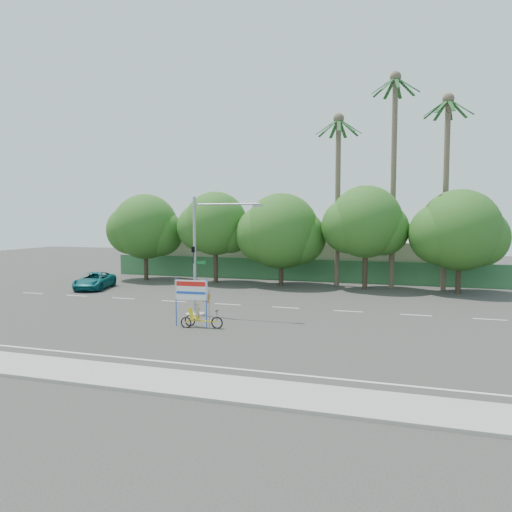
% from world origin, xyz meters
% --- Properties ---
extents(ground, '(120.00, 120.00, 0.00)m').
position_xyz_m(ground, '(0.00, 0.00, 0.00)').
color(ground, '#33302D').
rests_on(ground, ground).
extents(sidewalk_near, '(50.00, 2.40, 0.12)m').
position_xyz_m(sidewalk_near, '(0.00, -7.50, 0.06)').
color(sidewalk_near, gray).
rests_on(sidewalk_near, ground).
extents(fence, '(38.00, 0.08, 2.00)m').
position_xyz_m(fence, '(0.00, 21.50, 1.00)').
color(fence, '#336B3D').
rests_on(fence, ground).
extents(building_left, '(12.00, 8.00, 4.00)m').
position_xyz_m(building_left, '(-10.00, 26.00, 2.00)').
color(building_left, beige).
rests_on(building_left, ground).
extents(building_right, '(14.00, 8.00, 3.60)m').
position_xyz_m(building_right, '(8.00, 26.00, 1.80)').
color(building_right, beige).
rests_on(building_right, ground).
extents(tree_far_left, '(7.14, 6.00, 7.96)m').
position_xyz_m(tree_far_left, '(-14.05, 18.00, 4.76)').
color(tree_far_left, '#473828').
rests_on(tree_far_left, ground).
extents(tree_left, '(6.66, 5.60, 8.07)m').
position_xyz_m(tree_left, '(-7.05, 18.00, 5.06)').
color(tree_left, '#473828').
rests_on(tree_left, ground).
extents(tree_center, '(7.62, 6.40, 7.85)m').
position_xyz_m(tree_center, '(-1.05, 18.00, 4.47)').
color(tree_center, '#473828').
rests_on(tree_center, ground).
extents(tree_right, '(6.90, 5.80, 8.36)m').
position_xyz_m(tree_right, '(5.95, 18.00, 5.24)').
color(tree_right, '#473828').
rests_on(tree_right, ground).
extents(tree_far_right, '(7.38, 6.20, 7.94)m').
position_xyz_m(tree_far_right, '(12.95, 18.00, 4.64)').
color(tree_far_right, '#473828').
rests_on(tree_far_right, ground).
extents(palm_tall, '(3.73, 3.79, 17.45)m').
position_xyz_m(palm_tall, '(8.00, 19.50, 10.46)').
color(palm_tall, '#70604C').
rests_on(palm_tall, ground).
extents(palm_mid, '(3.73, 3.79, 15.45)m').
position_xyz_m(palm_mid, '(12.00, 19.50, 9.40)').
color(palm_mid, '#70604C').
rests_on(palm_mid, ground).
extents(palm_short, '(3.73, 3.79, 14.45)m').
position_xyz_m(palm_short, '(3.50, 19.50, 8.86)').
color(palm_short, '#70604C').
rests_on(palm_short, ground).
extents(traffic_signal, '(4.72, 1.10, 7.00)m').
position_xyz_m(traffic_signal, '(-2.20, 3.98, 2.92)').
color(traffic_signal, gray).
rests_on(traffic_signal, ground).
extents(trike_billboard, '(2.67, 0.64, 2.62)m').
position_xyz_m(trike_billboard, '(-1.09, 1.04, 1.06)').
color(trike_billboard, black).
rests_on(trike_billboard, ground).
extents(pickup_truck, '(3.37, 5.23, 1.34)m').
position_xyz_m(pickup_truck, '(-14.91, 11.43, 0.67)').
color(pickup_truck, '#0E5E63').
rests_on(pickup_truck, ground).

